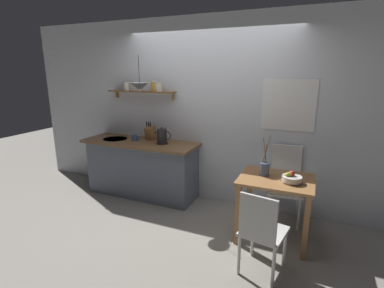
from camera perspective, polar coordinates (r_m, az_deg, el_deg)
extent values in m
plane|color=gray|center=(4.12, -0.12, -13.88)|extent=(14.00, 14.00, 0.00)
cube|color=silver|center=(4.20, 5.98, 6.13)|extent=(6.80, 0.10, 2.70)
cube|color=white|center=(3.95, 18.60, 7.33)|extent=(0.68, 0.01, 0.67)
cube|color=silver|center=(3.95, 18.61, 7.33)|extent=(0.62, 0.01, 0.61)
cube|color=slate|center=(4.65, -9.91, -4.97)|extent=(1.74, 0.52, 0.85)
cube|color=brown|center=(4.50, -10.29, 0.30)|extent=(1.83, 0.63, 0.04)
cylinder|color=#B7BABF|center=(4.75, -15.00, 0.96)|extent=(0.38, 0.38, 0.01)
cube|color=brown|center=(4.58, -10.07, 10.23)|extent=(1.14, 0.18, 0.02)
cube|color=#99754C|center=(4.95, -14.62, 9.58)|extent=(0.02, 0.06, 0.12)
cube|color=#99754C|center=(4.39, -3.71, 9.44)|extent=(0.02, 0.06, 0.12)
cylinder|color=beige|center=(4.73, -12.90, 11.05)|extent=(0.08, 0.08, 0.12)
cylinder|color=silver|center=(4.72, -12.95, 11.81)|extent=(0.09, 0.09, 0.01)
cylinder|color=gold|center=(4.44, -7.48, 11.24)|extent=(0.09, 0.09, 0.14)
cylinder|color=silver|center=(4.44, -7.51, 12.19)|extent=(0.09, 0.09, 0.01)
cylinder|color=beige|center=(4.41, -6.64, 11.16)|extent=(0.11, 0.11, 0.13)
cylinder|color=silver|center=(4.40, -6.67, 12.05)|extent=(0.11, 0.11, 0.01)
cube|color=#9E6B3D|center=(3.43, 16.41, -6.79)|extent=(0.82, 0.67, 0.03)
cube|color=#9E6B3D|center=(3.39, 9.05, -13.69)|extent=(0.06, 0.06, 0.73)
cube|color=#9E6B3D|center=(3.32, 21.65, -15.30)|extent=(0.06, 0.06, 0.73)
cube|color=#9E6B3D|center=(3.89, 11.23, -9.95)|extent=(0.06, 0.06, 0.73)
cube|color=#9E6B3D|center=(3.83, 22.04, -11.23)|extent=(0.06, 0.06, 0.73)
cube|color=silver|center=(2.99, 14.02, -16.45)|extent=(0.46, 0.47, 0.03)
cube|color=silver|center=(2.72, 12.92, -14.19)|extent=(0.35, 0.09, 0.43)
cylinder|color=silver|center=(3.21, 17.89, -19.13)|extent=(0.03, 0.03, 0.43)
cylinder|color=silver|center=(3.30, 11.94, -17.78)|extent=(0.03, 0.03, 0.43)
cylinder|color=silver|center=(2.93, 15.85, -22.57)|extent=(0.03, 0.03, 0.43)
cylinder|color=silver|center=(3.02, 9.30, -20.91)|extent=(0.03, 0.03, 0.43)
cube|color=white|center=(3.97, 17.88, -8.78)|extent=(0.48, 0.49, 0.03)
cube|color=white|center=(4.06, 18.16, -3.93)|extent=(0.38, 0.07, 0.55)
cylinder|color=white|center=(3.89, 14.84, -12.71)|extent=(0.03, 0.03, 0.42)
cylinder|color=white|center=(3.90, 20.45, -13.07)|extent=(0.03, 0.03, 0.42)
cylinder|color=white|center=(4.23, 15.06, -10.41)|extent=(0.03, 0.03, 0.42)
cylinder|color=white|center=(4.24, 20.17, -10.75)|extent=(0.03, 0.03, 0.42)
cylinder|color=silver|center=(3.36, 19.15, -7.12)|extent=(0.10, 0.10, 0.01)
cylinder|color=silver|center=(3.34, 19.20, -6.54)|extent=(0.21, 0.21, 0.06)
ellipsoid|color=yellow|center=(3.33, 18.82, -5.68)|extent=(0.13, 0.12, 0.04)
sphere|color=red|center=(3.34, 19.21, -5.58)|extent=(0.07, 0.07, 0.07)
cylinder|color=#475675|center=(3.46, 14.19, -4.86)|extent=(0.11, 0.11, 0.15)
cylinder|color=brown|center=(3.39, 14.27, -1.23)|extent=(0.06, 0.03, 0.30)
cylinder|color=brown|center=(3.40, 14.39, -1.89)|extent=(0.01, 0.03, 0.22)
cylinder|color=brown|center=(3.39, 14.65, -0.89)|extent=(0.08, 0.04, 0.34)
cylinder|color=black|center=(4.31, -5.94, 0.20)|extent=(0.17, 0.17, 0.02)
cylinder|color=#232326|center=(4.28, -5.98, 1.66)|extent=(0.15, 0.15, 0.21)
sphere|color=black|center=(4.26, -6.02, 3.18)|extent=(0.02, 0.02, 0.02)
cone|color=#232326|center=(4.32, -7.06, 2.30)|extent=(0.04, 0.04, 0.04)
torus|color=black|center=(4.24, -4.99, 1.70)|extent=(0.13, 0.02, 0.13)
cube|color=brown|center=(4.55, -8.26, 2.22)|extent=(0.12, 0.18, 0.22)
cylinder|color=black|center=(4.50, -8.99, 3.96)|extent=(0.02, 0.03, 0.08)
cylinder|color=black|center=(4.48, -8.63, 3.93)|extent=(0.02, 0.03, 0.08)
cylinder|color=black|center=(4.46, -8.27, 3.91)|extent=(0.02, 0.03, 0.08)
cylinder|color=#3D5B89|center=(4.53, -11.34, 1.23)|extent=(0.09, 0.09, 0.10)
torus|color=#3D5B89|center=(4.50, -10.80, 1.20)|extent=(0.07, 0.01, 0.07)
cylinder|color=black|center=(4.17, -10.52, 14.42)|extent=(0.01, 0.01, 0.37)
cone|color=#4C5156|center=(4.18, -10.36, 11.14)|extent=(0.26, 0.26, 0.11)
sphere|color=white|center=(4.18, -10.34, 10.68)|extent=(0.04, 0.04, 0.04)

